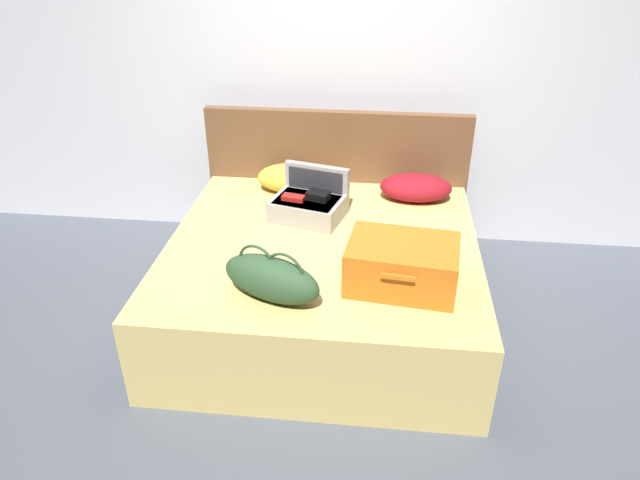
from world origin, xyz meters
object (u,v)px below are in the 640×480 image
at_px(pillow_near_headboard, 292,178).
at_px(bed, 322,281).
at_px(hard_case_large, 402,265).
at_px(hard_case_medium, 309,204).
at_px(duffel_bag, 271,278).
at_px(pillow_center_head, 416,187).

bearing_deg(pillow_near_headboard, bed, -67.48).
height_order(hard_case_large, pillow_near_headboard, hard_case_large).
bearing_deg(hard_case_medium, bed, -54.74).
bearing_deg(hard_case_medium, duffel_bag, -79.66).
distance_m(bed, duffel_bag, 0.77).
distance_m(bed, hard_case_large, 0.76).
bearing_deg(hard_case_large, bed, 146.18).
height_order(hard_case_large, duffel_bag, duffel_bag).
relative_size(bed, hard_case_large, 3.04).
relative_size(hard_case_medium, pillow_center_head, 1.05).
bearing_deg(hard_case_medium, hard_case_large, -36.27).
bearing_deg(bed, pillow_center_head, 49.35).
bearing_deg(duffel_bag, hard_case_large, 16.85).
bearing_deg(bed, pillow_near_headboard, 112.52).
bearing_deg(pillow_center_head, duffel_bag, -121.34).
bearing_deg(duffel_bag, pillow_near_headboard, 94.22).
relative_size(hard_case_medium, duffel_bag, 0.87).
bearing_deg(pillow_near_headboard, pillow_center_head, -2.90).
height_order(bed, hard_case_large, hard_case_large).
bearing_deg(hard_case_medium, pillow_center_head, 40.33).
bearing_deg(bed, hard_case_medium, 110.41).
xyz_separation_m(bed, pillow_center_head, (0.59, 0.69, 0.38)).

